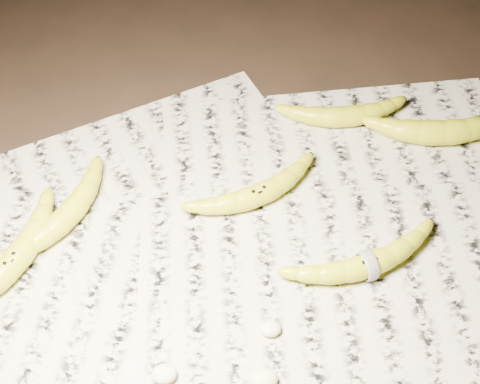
{
  "coord_description": "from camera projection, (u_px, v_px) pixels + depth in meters",
  "views": [
    {
      "loc": [
        -0.05,
        -0.55,
        0.79
      ],
      "look_at": [
        0.02,
        0.03,
        0.05
      ],
      "focal_mm": 50.0,
      "sensor_mm": 36.0,
      "label": 1
    }
  ],
  "objects": [
    {
      "name": "newspaper_patch",
      "position": [
        229.0,
        246.0,
        0.94
      ],
      "size": [
        0.9,
        0.7,
        0.01
      ],
      "primitive_type": "cube",
      "color": "#BBB4A0",
      "rests_on": "ground"
    },
    {
      "name": "flesh_chunk_b",
      "position": [
        264.0,
        378.0,
        0.81
      ],
      "size": [
        0.03,
        0.03,
        0.02
      ],
      "primitive_type": "ellipsoid",
      "color": "beige",
      "rests_on": "newspaper_patch"
    },
    {
      "name": "banana_left_b",
      "position": [
        66.0,
        215.0,
        0.95
      ],
      "size": [
        0.16,
        0.18,
        0.04
      ],
      "primitive_type": null,
      "rotation": [
        0.0,
        0.0,
        0.9
      ],
      "color": "#B4B116",
      "rests_on": "newspaper_patch"
    },
    {
      "name": "ground",
      "position": [
        228.0,
        233.0,
        0.96
      ],
      "size": [
        3.0,
        3.0,
        0.0
      ],
      "primitive_type": "plane",
      "color": "black",
      "rests_on": "ground"
    },
    {
      "name": "flesh_chunk_c",
      "position": [
        271.0,
        328.0,
        0.85
      ],
      "size": [
        0.03,
        0.02,
        0.02
      ],
      "primitive_type": "ellipsoid",
      "color": "beige",
      "rests_on": "newspaper_patch"
    },
    {
      "name": "measuring_tape",
      "position": [
        368.0,
        264.0,
        0.9
      ],
      "size": [
        0.01,
        0.04,
        0.04
      ],
      "primitive_type": "torus",
      "rotation": [
        0.0,
        1.57,
        0.24
      ],
      "color": "white",
      "rests_on": "newspaper_patch"
    },
    {
      "name": "banana_left_a",
      "position": [
        11.0,
        263.0,
        0.9
      ],
      "size": [
        0.17,
        0.21,
        0.04
      ],
      "primitive_type": null,
      "rotation": [
        0.0,
        0.0,
        0.96
      ],
      "color": "#B4B116",
      "rests_on": "newspaper_patch"
    },
    {
      "name": "banana_taped",
      "position": [
        368.0,
        264.0,
        0.9
      ],
      "size": [
        0.21,
        0.1,
        0.03
      ],
      "primitive_type": null,
      "rotation": [
        0.0,
        0.0,
        0.24
      ],
      "color": "#B4B116",
      "rests_on": "newspaper_patch"
    },
    {
      "name": "banana_center",
      "position": [
        258.0,
        193.0,
        0.97
      ],
      "size": [
        0.19,
        0.12,
        0.03
      ],
      "primitive_type": null,
      "rotation": [
        0.0,
        0.0,
        0.36
      ],
      "color": "#B4B116",
      "rests_on": "newspaper_patch"
    },
    {
      "name": "flesh_chunk_a",
      "position": [
        164.0,
        373.0,
        0.81
      ],
      "size": [
        0.03,
        0.03,
        0.02
      ],
      "primitive_type": "ellipsoid",
      "color": "beige",
      "rests_on": "newspaper_patch"
    },
    {
      "name": "banana_upper_b",
      "position": [
        443.0,
        131.0,
        1.05
      ],
      "size": [
        0.21,
        0.08,
        0.04
      ],
      "primitive_type": null,
      "rotation": [
        0.0,
        0.0,
        -0.06
      ],
      "color": "#B4B116",
      "rests_on": "newspaper_patch"
    },
    {
      "name": "banana_upper_a",
      "position": [
        344.0,
        115.0,
        1.07
      ],
      "size": [
        0.18,
        0.06,
        0.04
      ],
      "primitive_type": null,
      "rotation": [
        0.0,
        0.0,
        -0.02
      ],
      "color": "#B4B116",
      "rests_on": "newspaper_patch"
    }
  ]
}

